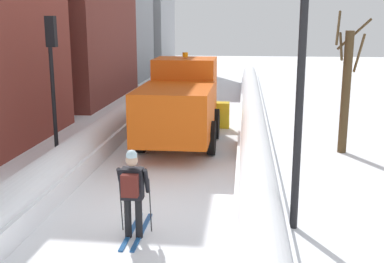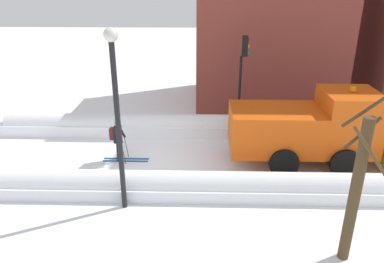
# 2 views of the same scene
# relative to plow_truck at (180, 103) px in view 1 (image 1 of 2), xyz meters

# --- Properties ---
(ground_plane) EXTENTS (80.00, 80.00, 0.00)m
(ground_plane) POSITION_rel_plow_truck_xyz_m (-0.05, 3.97, -1.48)
(ground_plane) COLOR white
(snowbank_left) EXTENTS (1.10, 36.00, 0.97)m
(snowbank_left) POSITION_rel_plow_truck_xyz_m (-2.63, 3.97, -1.07)
(snowbank_left) COLOR white
(snowbank_left) RESTS_ON ground
(snowbank_right) EXTENTS (1.10, 36.00, 0.90)m
(snowbank_right) POSITION_rel_plow_truck_xyz_m (2.54, 3.97, -1.13)
(snowbank_right) COLOR white
(snowbank_right) RESTS_ON ground
(plow_truck) EXTENTS (3.20, 5.98, 3.12)m
(plow_truck) POSITION_rel_plow_truck_xyz_m (0.00, 0.00, 0.00)
(plow_truck) COLOR #DB510F
(plow_truck) RESTS_ON ground
(skier) EXTENTS (0.62, 1.80, 1.81)m
(skier) POSITION_rel_plow_truck_xyz_m (0.04, -7.39, -0.48)
(skier) COLOR black
(skier) RESTS_ON ground
(traffic_light_pole) EXTENTS (0.28, 0.42, 4.37)m
(traffic_light_pole) POSITION_rel_plow_truck_xyz_m (-3.53, -2.26, 1.59)
(traffic_light_pole) COLOR black
(traffic_light_pole) RESTS_ON ground
(street_lamp) EXTENTS (0.40, 0.40, 5.59)m
(street_lamp) POSITION_rel_plow_truck_xyz_m (3.25, -6.55, 2.03)
(street_lamp) COLOR black
(street_lamp) RESTS_ON ground
(bare_tree_near) EXTENTS (1.17, 1.13, 4.56)m
(bare_tree_near) POSITION_rel_plow_truck_xyz_m (5.40, -0.36, 0.66)
(bare_tree_near) COLOR #4A3720
(bare_tree_near) RESTS_ON ground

